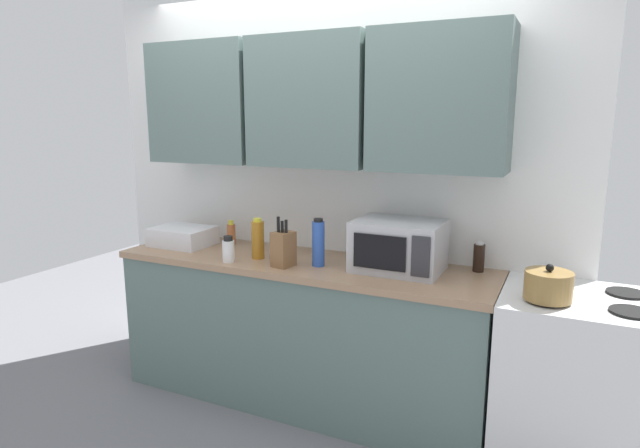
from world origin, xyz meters
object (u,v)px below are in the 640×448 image
object	(u,v)px
microwave	(399,246)
bottle_white_jar	(229,250)
bottle_blue_cleaner	(318,243)
dish_rack	(183,236)
bottle_soy_dark	(479,257)
bottle_amber_vinegar	(258,239)
bottle_spice_jar	(231,234)
stove_range	(578,385)
knife_block	(283,249)
kettle	(548,285)

from	to	relation	value
microwave	bottle_white_jar	distance (m)	0.99
bottle_blue_cleaner	bottle_white_jar	bearing A→B (deg)	-163.74
dish_rack	bottle_soy_dark	bearing A→B (deg)	6.45
dish_rack	bottle_amber_vinegar	xyz separation A→B (m)	(0.64, -0.07, 0.06)
bottle_spice_jar	stove_range	bearing A→B (deg)	-4.66
dish_rack	knife_block	xyz separation A→B (m)	(0.86, -0.16, 0.04)
bottle_blue_cleaner	bottle_spice_jar	distance (m)	0.79
kettle	bottle_amber_vinegar	size ratio (longest dim) A/B	0.87
dish_rack	bottle_blue_cleaner	xyz separation A→B (m)	(1.04, -0.07, 0.07)
microwave	bottle_soy_dark	world-z (taller)	microwave
knife_block	bottle_white_jar	xyz separation A→B (m)	(-0.34, -0.06, -0.03)
bottle_amber_vinegar	bottle_blue_cleaner	world-z (taller)	bottle_blue_cleaner
kettle	bottle_soy_dark	size ratio (longest dim) A/B	1.27
kettle	microwave	world-z (taller)	microwave
stove_range	knife_block	bearing A→B (deg)	-174.87
kettle	bottle_soy_dark	world-z (taller)	kettle
knife_block	bottle_blue_cleaner	world-z (taller)	knife_block
microwave	stove_range	bearing A→B (deg)	-3.95
bottle_amber_vinegar	bottle_soy_dark	bearing A→B (deg)	12.92
stove_range	bottle_blue_cleaner	xyz separation A→B (m)	(-1.39, -0.05, 0.58)
dish_rack	bottle_spice_jar	xyz separation A→B (m)	(0.28, 0.15, 0.01)
bottle_white_jar	bottle_blue_cleaner	xyz separation A→B (m)	(0.52, 0.15, 0.06)
bottle_white_jar	bottle_blue_cleaner	bearing A→B (deg)	16.26
knife_block	bottle_soy_dark	xyz separation A→B (m)	(1.02, 0.37, -0.02)
stove_range	bottle_white_jar	distance (m)	1.98
bottle_spice_jar	bottle_soy_dark	bearing A→B (deg)	2.09
bottle_blue_cleaner	bottle_soy_dark	xyz separation A→B (m)	(0.85, 0.28, -0.05)
stove_range	bottle_amber_vinegar	bearing A→B (deg)	-178.30
kettle	bottle_amber_vinegar	distance (m)	1.62
bottle_blue_cleaner	bottle_spice_jar	world-z (taller)	bottle_blue_cleaner
stove_range	bottle_blue_cleaner	world-z (taller)	bottle_blue_cleaner
stove_range	kettle	xyz separation A→B (m)	(-0.17, -0.14, 0.53)
knife_block	bottle_white_jar	size ratio (longest dim) A/B	1.86
stove_range	knife_block	xyz separation A→B (m)	(-1.56, -0.14, 0.55)
bottle_soy_dark	dish_rack	bearing A→B (deg)	-173.55
knife_block	kettle	bearing A→B (deg)	0.02
kettle	microwave	bearing A→B (deg)	165.22
dish_rack	bottle_amber_vinegar	bearing A→B (deg)	-6.57
bottle_blue_cleaner	knife_block	bearing A→B (deg)	-151.81
stove_range	microwave	size ratio (longest dim) A/B	1.90
bottle_white_jar	bottle_spice_jar	bearing A→B (deg)	122.81
bottle_spice_jar	microwave	bearing A→B (deg)	-5.23
microwave	bottle_soy_dark	xyz separation A→B (m)	(0.41, 0.17, -0.06)
bottle_blue_cleaner	bottle_spice_jar	bearing A→B (deg)	163.68
kettle	bottle_amber_vinegar	world-z (taller)	bottle_amber_vinegar
stove_range	bottle_spice_jar	xyz separation A→B (m)	(-2.14, 0.17, 0.52)
stove_range	bottle_soy_dark	world-z (taller)	bottle_soy_dark
dish_rack	bottle_white_jar	size ratio (longest dim) A/B	2.45
kettle	bottle_spice_jar	distance (m)	2.00
microwave	bottle_white_jar	size ratio (longest dim) A/B	3.09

